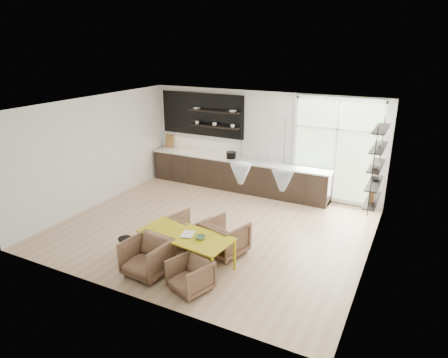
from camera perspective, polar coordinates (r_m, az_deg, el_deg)
The scene contains 11 objects.
room at distance 9.75m, azimuth 4.35°, elevation 2.63°, with size 7.02×6.01×2.91m.
kitchen_run at distance 11.89m, azimuth 1.60°, elevation 1.39°, with size 5.54×0.69×2.75m.
right_shelving at distance 9.12m, azimuth 20.88°, elevation 1.47°, with size 0.26×1.22×1.90m.
dining_table at distance 7.86m, azimuth -5.48°, elevation -8.18°, with size 1.93×1.03×0.68m.
armchair_back_left at distance 8.70m, azimuth -5.10°, elevation -7.40°, with size 0.75×0.77×0.70m, color brown.
armchair_back_right at distance 8.36m, azimuth 0.21°, elevation -8.35°, with size 0.78×0.80×0.73m, color brown.
armchair_front_left at distance 7.81m, azimuth -10.94°, elevation -10.92°, with size 0.77×0.79×0.72m, color brown.
armchair_front_right at distance 7.28m, azimuth -4.82°, elevation -13.56°, with size 0.65×0.67×0.61m, color brown.
wire_stool at distance 8.60m, azimuth -13.92°, elevation -9.01°, with size 0.31×0.31×0.39m.
table_book at distance 7.84m, azimuth -6.01°, elevation -7.77°, with size 0.23×0.30×0.03m, color white.
table_bowl at distance 7.64m, azimuth -3.39°, elevation -8.32°, with size 0.19×0.19×0.06m, color #507E5B.
Camera 1 is at (4.16, -7.54, 4.23)m, focal length 32.00 mm.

